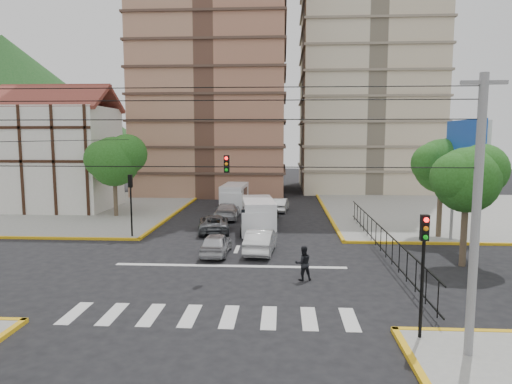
# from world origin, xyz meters

# --- Properties ---
(ground) EXTENTS (160.00, 160.00, 0.00)m
(ground) POSITION_xyz_m (0.00, 0.00, 0.00)
(ground) COLOR black
(ground) RESTS_ON ground
(sidewalk_nw) EXTENTS (26.00, 26.00, 0.15)m
(sidewalk_nw) POSITION_xyz_m (-20.00, 20.00, 0.07)
(sidewalk_nw) COLOR gray
(sidewalk_nw) RESTS_ON ground
(sidewalk_ne) EXTENTS (26.00, 26.00, 0.15)m
(sidewalk_ne) POSITION_xyz_m (20.00, 20.00, 0.07)
(sidewalk_ne) COLOR gray
(sidewalk_ne) RESTS_ON ground
(crosswalk_stripes) EXTENTS (12.00, 2.40, 0.01)m
(crosswalk_stripes) POSITION_xyz_m (0.00, -6.00, 0.01)
(crosswalk_stripes) COLOR silver
(crosswalk_stripes) RESTS_ON ground
(stop_line) EXTENTS (13.00, 0.40, 0.01)m
(stop_line) POSITION_xyz_m (0.00, 1.20, 0.01)
(stop_line) COLOR silver
(stop_line) RESTS_ON ground
(tower_tan) EXTENTS (18.00, 16.00, 48.00)m
(tower_tan) POSITION_xyz_m (-6.00, 36.00, 24.00)
(tower_tan) COLOR #A56B52
(tower_tan) RESTS_ON ground
(tower_beige) EXTENTS (17.00, 16.00, 48.00)m
(tower_beige) POSITION_xyz_m (14.00, 40.00, 24.00)
(tower_beige) COLOR beige
(tower_beige) RESTS_ON ground
(tudor_building) EXTENTS (10.80, 8.05, 12.23)m
(tudor_building) POSITION_xyz_m (-19.00, 20.00, 5.25)
(tudor_building) COLOR silver
(tudor_building) RESTS_ON ground
(distant_hill) EXTENTS (70.00, 70.00, 28.00)m
(distant_hill) POSITION_xyz_m (-55.00, 70.00, 14.00)
(distant_hill) COLOR #174518
(distant_hill) RESTS_ON ground
(park_fence) EXTENTS (0.10, 22.50, 1.66)m
(park_fence) POSITION_xyz_m (9.00, 4.50, 0.00)
(park_fence) COLOR black
(park_fence) RESTS_ON ground
(billboard) EXTENTS (0.36, 6.20, 8.10)m
(billboard) POSITION_xyz_m (14.45, 6.00, 6.00)
(billboard) COLOR slate
(billboard) RESTS_ON ground
(tree_park_a) EXTENTS (4.41, 3.60, 6.83)m
(tree_park_a) POSITION_xyz_m (13.08, 2.01, 5.01)
(tree_park_a) COLOR #473828
(tree_park_a) RESTS_ON ground
(tree_park_c) EXTENTS (4.65, 3.80, 7.25)m
(tree_park_c) POSITION_xyz_m (14.09, 9.01, 5.34)
(tree_park_c) COLOR #473828
(tree_park_c) RESTS_ON ground
(tree_tudor) EXTENTS (5.39, 4.40, 7.43)m
(tree_tudor) POSITION_xyz_m (-11.90, 16.01, 5.22)
(tree_tudor) COLOR #473828
(tree_tudor) RESTS_ON ground
(traffic_light_se) EXTENTS (0.28, 0.22, 4.40)m
(traffic_light_se) POSITION_xyz_m (7.80, -7.80, 3.11)
(traffic_light_se) COLOR black
(traffic_light_se) RESTS_ON ground
(traffic_light_nw) EXTENTS (0.28, 0.22, 4.40)m
(traffic_light_nw) POSITION_xyz_m (-7.80, 7.80, 3.11)
(traffic_light_nw) COLOR black
(traffic_light_nw) RESTS_ON ground
(traffic_light_hanging) EXTENTS (18.00, 9.12, 0.92)m
(traffic_light_hanging) POSITION_xyz_m (0.00, -2.04, 5.90)
(traffic_light_hanging) COLOR black
(traffic_light_hanging) RESTS_ON ground
(utility_pole_se) EXTENTS (1.40, 0.28, 9.00)m
(utility_pole_se) POSITION_xyz_m (9.00, -9.00, 4.77)
(utility_pole_se) COLOR slate
(utility_pole_se) RESTS_ON ground
(van_right_lane) EXTENTS (2.89, 5.90, 2.55)m
(van_right_lane) POSITION_xyz_m (1.09, 9.79, 1.24)
(van_right_lane) COLOR silver
(van_right_lane) RESTS_ON ground
(van_left_lane) EXTENTS (2.41, 5.58, 2.47)m
(van_left_lane) POSITION_xyz_m (-1.89, 21.12, 1.20)
(van_left_lane) COLOR silver
(van_left_lane) RESTS_ON ground
(car_silver_front_left) EXTENTS (1.69, 4.03, 1.36)m
(car_silver_front_left) POSITION_xyz_m (-1.14, 3.62, 0.68)
(car_silver_front_left) COLOR #AFB0B4
(car_silver_front_left) RESTS_ON ground
(car_white_front_right) EXTENTS (2.01, 4.71, 1.51)m
(car_white_front_right) POSITION_xyz_m (1.58, 4.30, 0.75)
(car_white_front_right) COLOR silver
(car_white_front_right) RESTS_ON ground
(car_grey_mid_left) EXTENTS (2.92, 5.08, 1.33)m
(car_grey_mid_left) POSITION_xyz_m (-2.28, 10.20, 0.67)
(car_grey_mid_left) COLOR #595C60
(car_grey_mid_left) RESTS_ON ground
(car_silver_rear_left) EXTENTS (2.19, 5.01, 1.43)m
(car_silver_rear_left) POSITION_xyz_m (-1.94, 15.77, 0.72)
(car_silver_rear_left) COLOR silver
(car_silver_rear_left) RESTS_ON ground
(car_darkgrey_mid_right) EXTENTS (1.75, 3.93, 1.31)m
(car_darkgrey_mid_right) POSITION_xyz_m (1.73, 15.30, 0.66)
(car_darkgrey_mid_right) COLOR #27272A
(car_darkgrey_mid_right) RESTS_ON ground
(car_white_rear_right) EXTENTS (1.82, 4.07, 1.30)m
(car_white_rear_right) POSITION_xyz_m (2.67, 20.06, 0.65)
(car_white_rear_right) COLOR white
(car_white_rear_right) RESTS_ON ground
(pedestrian_crosswalk) EXTENTS (1.00, 0.86, 1.76)m
(pedestrian_crosswalk) POSITION_xyz_m (3.97, -1.10, 0.88)
(pedestrian_crosswalk) COLOR black
(pedestrian_crosswalk) RESTS_ON ground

